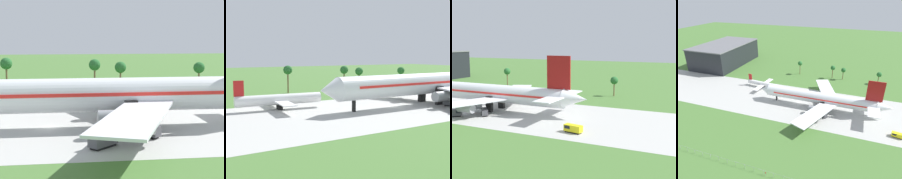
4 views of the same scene
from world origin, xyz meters
The scene contains 6 objects.
ground_plane centered at (0.00, 0.00, 0.00)m, with size 600.00×600.00×0.00m, color #477233.
taxiway_strip centered at (0.00, 0.00, 0.01)m, with size 320.00×44.00×0.02m.
jet_airliner centered at (14.11, -0.43, 6.31)m, with size 76.05×61.44×20.74m.
baggage_tug centered at (9.13, -14.62, 1.34)m, with size 5.18×5.01×2.48m.
fuel_truck centered at (16.96, -8.71, 1.17)m, with size 5.88×6.03×2.15m.
palm_tree_row centered at (16.83, 47.65, 8.06)m, with size 63.89×3.60×11.07m.
Camera 1 is at (2.25, -77.18, 17.85)m, focal length 65.00 mm.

